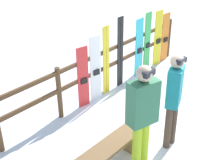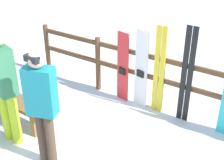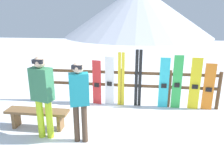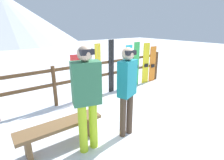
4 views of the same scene
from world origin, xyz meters
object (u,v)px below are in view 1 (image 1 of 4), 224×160
(snowboard_cyan, at_px, (139,48))
(ski_pair_black, at_px, (120,53))
(snowboard_red, at_px, (83,78))
(person_plaid_green, at_px, (142,112))
(person_teal, at_px, (174,94))
(ski_pair_yellow, at_px, (106,61))
(snowboard_white, at_px, (96,69))
(snowboard_green, at_px, (147,42))
(bench, at_px, (108,152))
(snowboard_yellow, at_px, (158,38))
(snowboard_orange, at_px, (165,37))

(snowboard_cyan, bearing_deg, ski_pair_black, 179.73)
(snowboard_red, bearing_deg, person_plaid_green, -110.57)
(person_teal, relative_size, ski_pair_yellow, 1.09)
(person_plaid_green, xyz_separation_m, snowboard_white, (1.14, 2.01, -0.33))
(ski_pair_black, xyz_separation_m, snowboard_green, (1.10, -0.00, -0.07))
(snowboard_white, bearing_deg, snowboard_cyan, 0.00)
(ski_pair_yellow, height_order, snowboard_green, ski_pair_yellow)
(bench, height_order, snowboard_green, snowboard_green)
(ski_pair_black, distance_m, snowboard_yellow, 1.60)
(snowboard_red, distance_m, snowboard_orange, 3.20)
(ski_pair_yellow, bearing_deg, person_teal, -107.84)
(snowboard_red, xyz_separation_m, ski_pair_yellow, (0.73, 0.00, 0.13))
(person_plaid_green, distance_m, snowboard_orange, 4.45)
(person_teal, bearing_deg, snowboard_red, 91.65)
(snowboard_white, bearing_deg, ski_pair_yellow, 0.57)
(snowboard_red, height_order, ski_pair_black, ski_pair_black)
(person_teal, bearing_deg, bench, 159.99)
(ski_pair_yellow, height_order, snowboard_yellow, ski_pair_yellow)
(person_teal, distance_m, snowboard_green, 3.08)
(snowboard_yellow, bearing_deg, snowboard_white, -180.00)
(person_teal, relative_size, snowboard_green, 1.12)
(snowboard_cyan, height_order, snowboard_green, snowboard_green)
(person_plaid_green, bearing_deg, bench, 134.28)
(snowboard_cyan, height_order, snowboard_orange, snowboard_cyan)
(bench, distance_m, snowboard_green, 3.84)
(snowboard_yellow, distance_m, snowboard_orange, 0.38)
(ski_pair_black, distance_m, snowboard_cyan, 0.75)
(snowboard_white, bearing_deg, person_plaid_green, -119.49)
(person_plaid_green, relative_size, ski_pair_yellow, 1.14)
(snowboard_orange, bearing_deg, snowboard_yellow, 179.98)
(person_plaid_green, height_order, snowboard_yellow, person_plaid_green)
(bench, distance_m, ski_pair_yellow, 2.51)
(snowboard_red, height_order, snowboard_orange, snowboard_orange)
(ski_pair_yellow, xyz_separation_m, snowboard_orange, (2.47, -0.00, -0.13))
(snowboard_white, height_order, snowboard_cyan, snowboard_cyan)
(person_teal, relative_size, snowboard_red, 1.29)
(person_plaid_green, distance_m, ski_pair_yellow, 2.52)
(ski_pair_yellow, xyz_separation_m, ski_pair_black, (0.50, -0.00, 0.04))
(ski_pair_black, relative_size, snowboard_orange, 1.25)
(person_teal, bearing_deg, ski_pair_yellow, 72.16)
(snowboard_red, distance_m, snowboard_green, 2.33)
(snowboard_white, distance_m, ski_pair_yellow, 0.35)
(snowboard_orange, bearing_deg, ski_pair_yellow, 179.92)
(snowboard_orange, bearing_deg, ski_pair_black, 179.90)
(ski_pair_black, height_order, snowboard_cyan, ski_pair_black)
(snowboard_white, bearing_deg, bench, -132.28)
(ski_pair_yellow, xyz_separation_m, snowboard_yellow, (2.09, -0.00, -0.06))
(person_plaid_green, xyz_separation_m, snowboard_orange, (3.95, 2.01, -0.39))
(bench, relative_size, person_plaid_green, 0.82)
(snowboard_green, height_order, snowboard_yellow, snowboard_green)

